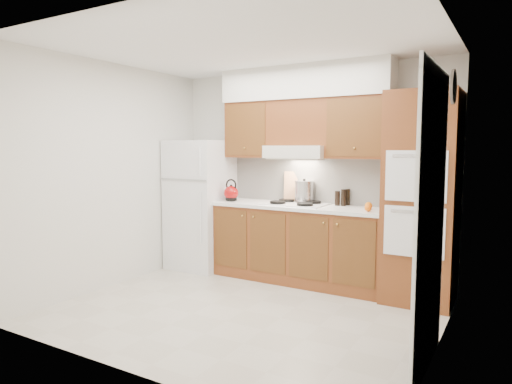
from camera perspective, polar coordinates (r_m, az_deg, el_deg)
floor at (r=4.72m, az=-1.38°, el=-14.58°), size 3.60×3.60×0.00m
ceiling at (r=4.54m, az=-1.46°, el=17.95°), size 3.60×3.60×0.00m
wall_back at (r=5.77m, az=6.44°, el=2.29°), size 3.60×0.02×2.60m
wall_left at (r=5.60m, az=-17.28°, el=1.98°), size 0.02×3.00×2.60m
wall_right at (r=3.82m, az=22.20°, el=0.24°), size 0.02×3.00×2.60m
fridge at (r=6.22m, az=-6.90°, el=-1.55°), size 0.75×0.72×1.72m
base_cabinets at (r=5.60m, az=5.33°, el=-6.57°), size 2.11×0.60×0.90m
countertop at (r=5.52m, az=5.33°, el=-1.81°), size 2.13×0.62×0.04m
backsplash at (r=5.75m, az=6.60°, el=1.48°), size 2.11×0.03×0.56m
oven_cabinet at (r=5.05m, az=19.98°, el=-0.75°), size 0.70×0.65×2.20m
upper_cab_left at (r=5.95m, az=-0.52°, el=7.73°), size 0.63×0.33×0.70m
upper_cab_right at (r=5.36m, az=12.85°, el=7.82°), size 0.73×0.33×0.70m
range_hood at (r=5.57m, az=5.30°, el=5.02°), size 0.75×0.45×0.15m
upper_cab_over_hood at (r=5.63m, az=5.59°, el=8.58°), size 0.75×0.33×0.55m
soffit at (r=5.64m, az=6.05°, el=13.42°), size 2.13×0.36×0.40m
cooktop at (r=5.55m, az=4.95°, el=-1.49°), size 0.74×0.50×0.01m
doorway at (r=3.51m, az=21.03°, el=-4.28°), size 0.02×0.90×2.10m
wall_clock at (r=4.38m, az=23.47°, el=11.96°), size 0.02×0.30×0.30m
kettle at (r=5.87m, az=-3.12°, el=-0.14°), size 0.22×0.22×0.19m
cutting_board at (r=5.80m, az=4.91°, el=0.74°), size 0.29×0.19×0.37m
stock_pot at (r=5.67m, az=6.04°, el=0.11°), size 0.30×0.30×0.24m
condiment_a at (r=5.55m, az=11.36°, el=-0.63°), size 0.07×0.07×0.20m
condiment_b at (r=5.48m, az=10.90°, el=-0.69°), size 0.08×0.08×0.20m
condiment_c at (r=5.49m, az=10.14°, el=-0.78°), size 0.08×0.08×0.18m
orange_near at (r=5.06m, az=13.84°, el=-1.96°), size 0.08×0.08×0.08m
orange_far at (r=5.23m, az=13.89°, el=-1.68°), size 0.10×0.10×0.08m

